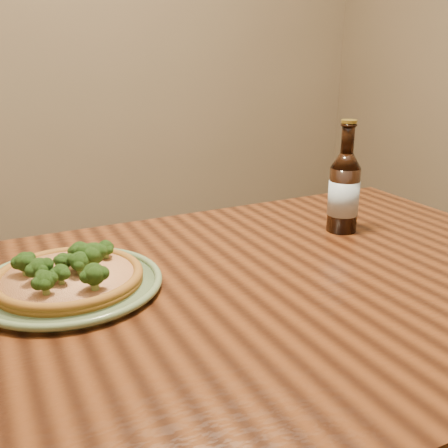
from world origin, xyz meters
name	(u,v)px	position (x,y,z in m)	size (l,w,h in m)	color
table	(189,345)	(0.00, 0.10, 0.66)	(1.60, 0.90, 0.75)	#4F2611
plate	(69,284)	(-0.18, 0.23, 0.76)	(0.33, 0.33, 0.02)	#667E56
pizza	(69,275)	(-0.18, 0.23, 0.78)	(0.26, 0.26, 0.07)	#8E5D20
beer_bottle	(344,191)	(0.46, 0.27, 0.85)	(0.07, 0.07, 0.26)	black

